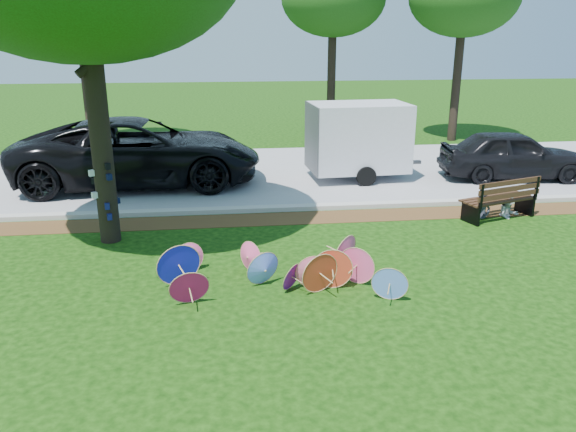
# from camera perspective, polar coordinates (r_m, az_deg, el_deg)

# --- Properties ---
(ground) EXTENTS (90.00, 90.00, 0.00)m
(ground) POSITION_cam_1_polar(r_m,az_deg,el_deg) (9.83, -1.55, -8.75)
(ground) COLOR black
(ground) RESTS_ON ground
(mulch_strip) EXTENTS (90.00, 1.00, 0.01)m
(mulch_strip) POSITION_cam_1_polar(r_m,az_deg,el_deg) (13.98, -3.23, -0.37)
(mulch_strip) COLOR #472D16
(mulch_strip) RESTS_ON ground
(curb) EXTENTS (90.00, 0.30, 0.12)m
(curb) POSITION_cam_1_polar(r_m,az_deg,el_deg) (14.63, -3.41, 0.70)
(curb) COLOR #B7B5AD
(curb) RESTS_ON ground
(street) EXTENTS (90.00, 8.00, 0.01)m
(street) POSITION_cam_1_polar(r_m,az_deg,el_deg) (18.64, -4.17, 4.37)
(street) COLOR gray
(street) RESTS_ON ground
(parasol_pile) EXTENTS (4.46, 2.01, 0.85)m
(parasol_pile) POSITION_cam_1_polar(r_m,az_deg,el_deg) (10.29, -0.29, -5.25)
(parasol_pile) COLOR #1B21DF
(parasol_pile) RESTS_ON ground
(black_van) EXTENTS (7.30, 3.48, 2.01)m
(black_van) POSITION_cam_1_polar(r_m,az_deg,el_deg) (17.59, -14.87, 6.31)
(black_van) COLOR black
(black_van) RESTS_ON ground
(dark_pickup) EXTENTS (4.65, 2.26, 1.53)m
(dark_pickup) POSITION_cam_1_polar(r_m,az_deg,el_deg) (19.15, 21.90, 5.80)
(dark_pickup) COLOR black
(dark_pickup) RESTS_ON ground
(cargo_trailer) EXTENTS (3.06, 2.04, 2.67)m
(cargo_trailer) POSITION_cam_1_polar(r_m,az_deg,el_deg) (17.79, 7.16, 7.98)
(cargo_trailer) COLOR silver
(cargo_trailer) RESTS_ON ground
(park_bench) EXTENTS (2.13, 1.33, 1.04)m
(park_bench) POSITION_cam_1_polar(r_m,az_deg,el_deg) (14.92, 20.55, 1.74)
(park_bench) COLOR black
(park_bench) RESTS_ON ground
(person_left) EXTENTS (0.52, 0.41, 1.27)m
(person_left) POSITION_cam_1_polar(r_m,az_deg,el_deg) (14.78, 19.30, 2.19)
(person_left) COLOR #3D4154
(person_left) RESTS_ON ground
(person_right) EXTENTS (0.58, 0.47, 1.14)m
(person_right) POSITION_cam_1_polar(r_m,az_deg,el_deg) (15.11, 21.67, 2.01)
(person_right) COLOR #B3B2BB
(person_right) RESTS_ON ground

